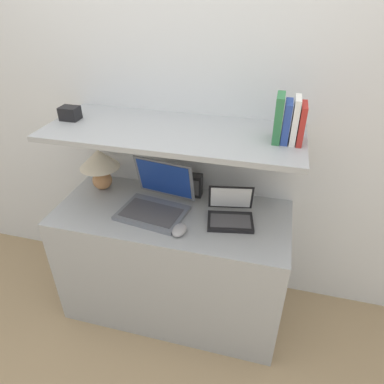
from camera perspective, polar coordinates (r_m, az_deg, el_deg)
The scene contains 15 objects.
ground_plane at distance 2.32m, azimuth -5.19°, elevation -23.39°, with size 12.00×12.00×0.00m, color #9E8460.
wall_back at distance 2.06m, azimuth -0.73°, elevation 12.17°, with size 6.00×0.05×2.40m.
desk at distance 2.20m, azimuth -3.12°, elevation -11.55°, with size 1.34×0.59×0.77m.
back_riser at distance 2.30m, azimuth -0.93°, elevation -2.24°, with size 1.34×0.04×1.21m.
shelf at distance 1.79m, azimuth -3.24°, elevation 9.92°, with size 1.34×0.53×0.03m.
table_lamp at distance 2.16m, azimuth -15.16°, elevation 4.69°, with size 0.24×0.24×0.27m.
laptop_large at distance 1.96m, azimuth -5.98°, elevation -1.57°, with size 0.41×0.38×0.27m.
laptop_small at distance 1.89m, azimuth 6.42°, elevation -3.61°, with size 0.28×0.26×0.18m.
computer_mouse at distance 1.79m, azimuth -2.12°, elevation -6.35°, with size 0.08×0.12×0.04m.
router_box at distance 2.07m, azimuth -0.01°, elevation 1.18°, with size 0.12×0.06×0.14m.
book_red at distance 1.68m, azimuth 17.81°, elevation 10.79°, with size 0.03×0.14×0.19m.
book_white at distance 1.68m, azimuth 16.82°, elevation 11.38°, with size 0.03×0.13×0.21m.
book_blue at distance 1.68m, azimuth 15.50°, elevation 11.23°, with size 0.03×0.13×0.19m.
book_green at distance 1.67m, azimuth 14.24°, elevation 11.85°, with size 0.04×0.14×0.22m.
shelf_gadget at distance 2.02m, azimuth -19.68°, elevation 12.26°, with size 0.10×0.08×0.07m.
Camera 1 is at (0.52, -1.21, 1.91)m, focal length 32.00 mm.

